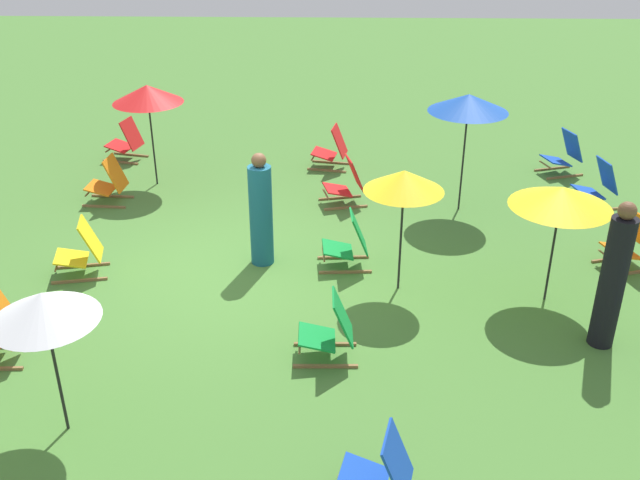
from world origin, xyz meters
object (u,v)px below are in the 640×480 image
(deckchair_12, at_px, (332,149))
(deckchair_9, at_px, (330,330))
(deckchair_7, at_px, (82,251))
(person_0, at_px, (261,213))
(umbrella_3, at_px, (43,307))
(deckchair_6, at_px, (564,155))
(deckchair_8, at_px, (346,184))
(umbrella_0, at_px, (147,94))
(umbrella_4, at_px, (469,103))
(deckchair_1, at_px, (597,186))
(deckchair_13, at_px, (380,475))
(umbrella_1, at_px, (404,181))
(deckchair_4, at_px, (126,142))
(umbrella_2, at_px, (561,197))
(person_1, at_px, (613,279))
(deckchair_5, at_px, (631,244))
(deckchair_14, at_px, (109,183))
(deckchair_10, at_px, (348,243))

(deckchair_12, bearing_deg, deckchair_9, 11.32)
(deckchair_7, height_order, person_0, person_0)
(deckchair_7, height_order, umbrella_3, umbrella_3)
(deckchair_6, xyz_separation_m, deckchair_9, (5.93, -4.31, 0.00))
(deckchair_8, bearing_deg, umbrella_0, -116.22)
(umbrella_4, bearing_deg, deckchair_6, 127.66)
(deckchair_1, xyz_separation_m, deckchair_13, (6.69, -3.99, 0.00))
(deckchair_13, height_order, umbrella_4, umbrella_4)
(deckchair_13, distance_m, umbrella_1, 4.06)
(deckchair_4, bearing_deg, deckchair_12, 98.74)
(umbrella_2, distance_m, person_0, 4.06)
(deckchair_7, relative_size, umbrella_0, 0.46)
(deckchair_8, bearing_deg, person_0, -43.62)
(person_0, bearing_deg, deckchair_1, 45.72)
(deckchair_6, xyz_separation_m, person_1, (5.57, -1.02, 0.52))
(deckchair_9, xyz_separation_m, deckchair_12, (-6.11, -0.05, 0.00))
(deckchair_5, bearing_deg, deckchair_12, -148.15)
(deckchair_14, xyz_separation_m, umbrella_2, (2.99, 6.72, 1.13))
(deckchair_5, distance_m, umbrella_1, 3.66)
(umbrella_3, bearing_deg, umbrella_4, 139.12)
(umbrella_3, distance_m, person_0, 4.04)
(deckchair_10, bearing_deg, deckchair_6, 128.38)
(deckchair_8, relative_size, deckchair_9, 1.02)
(deckchair_13, bearing_deg, person_0, -148.82)
(deckchair_13, height_order, umbrella_0, umbrella_0)
(deckchair_1, distance_m, umbrella_4, 2.78)
(deckchair_12, xyz_separation_m, umbrella_0, (0.90, -3.20, 1.31))
(deckchair_10, bearing_deg, deckchair_9, -9.91)
(deckchair_9, relative_size, umbrella_0, 0.45)
(deckchair_7, xyz_separation_m, person_1, (1.51, 6.81, 0.52))
(deckchair_1, distance_m, deckchair_13, 7.79)
(deckchair_5, xyz_separation_m, umbrella_3, (3.63, -6.98, 1.12))
(deckchair_7, distance_m, deckchair_9, 3.99)
(umbrella_0, distance_m, person_0, 3.77)
(deckchair_14, xyz_separation_m, umbrella_1, (2.75, 4.78, 1.23))
(deckchair_7, height_order, person_1, person_1)
(deckchair_13, relative_size, umbrella_3, 0.52)
(deckchair_1, relative_size, umbrella_4, 0.42)
(deckchair_9, bearing_deg, deckchair_6, 142.46)
(deckchair_10, relative_size, deckchair_12, 1.00)
(umbrella_3, bearing_deg, deckchair_5, 117.45)
(umbrella_2, height_order, person_1, person_1)
(deckchair_4, xyz_separation_m, deckchair_10, (4.22, 4.34, 0.00))
(deckchair_8, distance_m, umbrella_0, 3.79)
(deckchair_7, distance_m, deckchair_14, 2.50)
(deckchair_5, bearing_deg, person_1, -44.35)
(deckchair_1, xyz_separation_m, person_0, (2.14, -5.49, 0.42))
(deckchair_7, bearing_deg, deckchair_13, 32.66)
(umbrella_1, bearing_deg, umbrella_0, -130.84)
(deckchair_8, distance_m, deckchair_9, 4.43)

